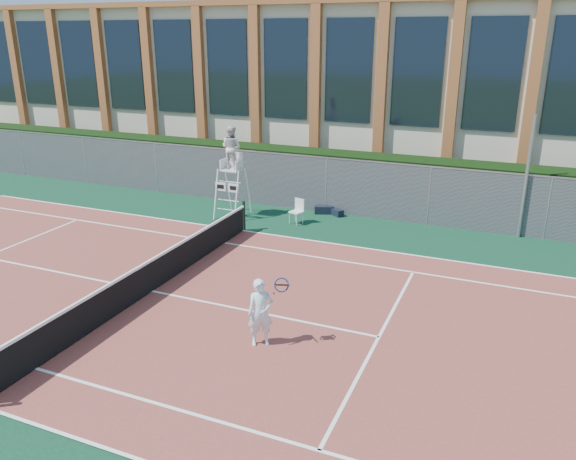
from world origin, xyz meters
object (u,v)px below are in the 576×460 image
at_px(steel_pole, 526,178).
at_px(tennis_player, 261,312).
at_px(umpire_chair, 231,150).
at_px(plastic_chair, 298,209).

bearing_deg(steel_pole, tennis_player, -117.37).
height_order(steel_pole, tennis_player, steel_pole).
height_order(umpire_chair, plastic_chair, umpire_chair).
xyz_separation_m(plastic_chair, tennis_player, (2.50, -8.45, 0.27)).
xyz_separation_m(steel_pole, tennis_player, (-5.20, -10.04, -1.30)).
bearing_deg(plastic_chair, steel_pole, 11.63).
xyz_separation_m(umpire_chair, tennis_player, (5.20, -8.39, -1.75)).
bearing_deg(umpire_chair, plastic_chair, 1.42).
distance_m(steel_pole, plastic_chair, 8.02).
relative_size(plastic_chair, tennis_player, 0.58).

